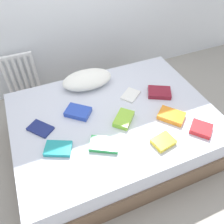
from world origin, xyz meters
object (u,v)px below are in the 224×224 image
textbook_green (104,144)px  textbook_blue (78,112)px  radiator (21,75)px  textbook_lime (124,119)px  textbook_red (201,129)px  textbook_yellow (163,142)px  textbook_orange (171,116)px  bed (114,130)px  textbook_teal (58,149)px  textbook_navy (40,129)px  textbook_white (130,95)px  textbook_maroon (159,92)px  pillow (87,79)px

textbook_green → textbook_blue: (-0.09, 0.46, 0.01)m
radiator → textbook_lime: 1.56m
textbook_lime → textbook_green: size_ratio=0.92×
textbook_red → textbook_yellow: textbook_red is taller
textbook_orange → textbook_green: bearing=-125.2°
textbook_orange → textbook_yellow: textbook_orange is taller
bed → textbook_teal: (-0.61, -0.21, 0.27)m
textbook_orange → textbook_navy: textbook_orange is taller
textbook_white → textbook_teal: bearing=166.1°
textbook_lime → textbook_yellow: size_ratio=1.23×
textbook_orange → textbook_navy: 1.24m
textbook_orange → radiator: bearing=-179.2°
textbook_teal → textbook_orange: bearing=22.3°
bed → textbook_maroon: textbook_maroon is taller
textbook_orange → textbook_green: (-0.72, -0.06, -0.01)m
textbook_blue → textbook_white: bearing=44.3°
textbook_navy → textbook_yellow: textbook_yellow is taller
radiator → textbook_maroon: bearing=-39.9°
textbook_orange → pillow: bearing=176.2°
textbook_blue → textbook_teal: bearing=-88.4°
textbook_blue → textbook_yellow: bearing=-7.1°
textbook_yellow → textbook_navy: bearing=138.2°
radiator → textbook_blue: (0.45, -1.06, 0.14)m
textbook_navy → textbook_green: bearing=10.3°
textbook_red → textbook_blue: bearing=-164.3°
textbook_lime → textbook_orange: size_ratio=0.94×
textbook_white → textbook_blue: bearing=145.9°
textbook_orange → textbook_maroon: 0.35m
textbook_lime → textbook_yellow: (0.20, -0.38, -0.00)m
bed → radiator: radiator is taller
textbook_orange → textbook_lime: bearing=-147.9°
textbook_lime → textbook_red: textbook_lime is taller
textbook_green → pillow: bearing=110.1°
radiator → textbook_lime: radiator is taller
textbook_lime → textbook_maroon: bearing=-23.9°
bed → textbook_yellow: size_ratio=10.87×
textbook_orange → textbook_yellow: 0.33m
textbook_teal → textbook_red: size_ratio=1.22×
bed → pillow: pillow is taller
bed → textbook_white: bearing=33.5°
textbook_teal → pillow: bearing=80.5°
textbook_navy → textbook_lime: bearing=35.9°
textbook_maroon → textbook_blue: bearing=-155.8°
textbook_lime → textbook_white: bearing=8.3°
textbook_green → textbook_maroon: size_ratio=1.04×
bed → textbook_navy: textbook_navy is taller
textbook_navy → textbook_red: textbook_red is taller
textbook_maroon → textbook_yellow: size_ratio=1.29×
textbook_lime → textbook_white: 0.37m
textbook_white → textbook_teal: size_ratio=0.90×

